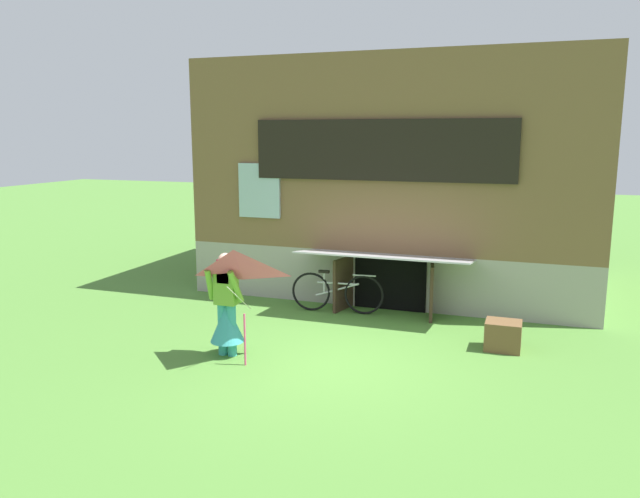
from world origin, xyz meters
name	(u,v)px	position (x,y,z in m)	size (l,w,h in m)	color
ground_plane	(329,360)	(0.00, 0.00, 0.00)	(60.00, 60.00, 0.00)	#4C7F33
log_house	(407,175)	(0.00, 5.51, 2.44)	(8.11, 6.14, 4.88)	#9E998E
person	(227,313)	(-1.55, -0.32, 0.68)	(0.61, 0.52, 1.61)	teal
kite	(234,284)	(-1.09, -0.93, 1.31)	(1.24, 1.28, 1.63)	#E54C7F
bicycle_silver	(337,292)	(-0.67, 2.45, 0.39)	(1.78, 0.22, 0.81)	black
wooden_crate	(503,335)	(2.44, 1.36, 0.23)	(0.55, 0.47, 0.46)	brown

